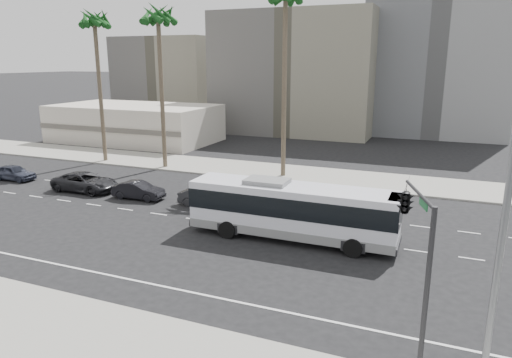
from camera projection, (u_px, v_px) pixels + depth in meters
The scene contains 16 objects.
ground at pixel (274, 231), 30.92m from camera, with size 700.00×700.00×0.00m, color black.
sidewalk_north at pixel (329, 177), 44.81m from camera, with size 120.00×7.00×0.15m, color gray.
commercial_low at pixel (135, 123), 64.61m from camera, with size 22.00×12.16×5.00m.
midrise_beige_west at pixel (301, 73), 73.46m from camera, with size 24.00×18.00×18.00m, color #605D57.
midrise_gray_center at pixel (440, 47), 71.42m from camera, with size 20.00×20.00×26.00m, color slate.
midrise_beige_far at pixel (176, 79), 87.83m from camera, with size 18.00×16.00×15.00m, color #605D57.
civic_tower at pixel (433, 6), 246.30m from camera, with size 42.00×42.00×129.00m.
city_bus at pixel (292, 209), 29.06m from camera, with size 13.02×3.19×3.74m.
car_a at pixel (206, 197), 35.97m from camera, with size 4.33×1.51×1.43m, color #252628.
car_b at pixel (138, 190), 37.89m from camera, with size 4.34×1.51×1.43m, color black.
car_c at pixel (85, 182), 40.11m from camera, with size 5.80×2.67×1.61m, color black.
car_d at pixel (14, 172), 43.85m from camera, with size 4.27×1.72×1.46m, color #35394A.
streetlight_corner at pixel (503, 238), 14.37m from camera, with size 1.19×4.71×10.02m.
traffic_signal at pixel (408, 209), 17.70m from camera, with size 3.05×4.21×6.58m.
palm_mid at pixel (158, 20), 45.34m from camera, with size 5.30×5.30×16.36m.
palm_far at pixel (95, 24), 48.43m from camera, with size 4.68×4.68×16.12m.
Camera 1 is at (9.92, -27.40, 10.98)m, focal length 32.73 mm.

